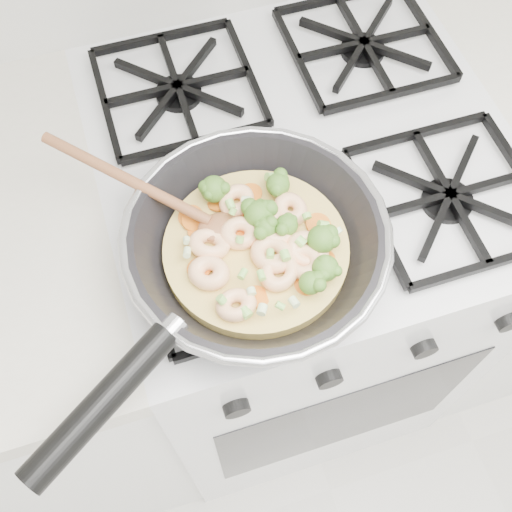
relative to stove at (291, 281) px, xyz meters
name	(u,v)px	position (x,y,z in m)	size (l,w,h in m)	color
stove	(291,281)	(0.00, 0.00, 0.00)	(0.60, 0.60, 0.92)	silver
skillet	(254,247)	(-0.13, -0.17, 0.50)	(0.46, 0.41, 0.09)	black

